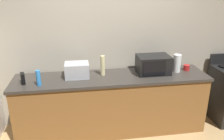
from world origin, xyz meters
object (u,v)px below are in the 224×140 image
toaster_oven (77,70)px  bottle_spray_cleaner (38,78)px  microwave (153,64)px  mug_red (187,68)px  bottle_hand_soap (103,66)px  cordless_phone (23,78)px  paper_towel_roll (177,63)px

toaster_oven → bottle_spray_cleaner: size_ratio=1.60×
microwave → mug_red: 0.56m
microwave → bottle_spray_cleaner: (-1.64, -0.22, -0.03)m
microwave → bottle_hand_soap: size_ratio=1.62×
toaster_oven → cordless_phone: bearing=-169.7°
paper_towel_roll → cordless_phone: (-2.23, -0.12, -0.06)m
paper_towel_roll → toaster_oven: bearing=179.6°
cordless_phone → bottle_spray_cleaner: size_ratio=0.70×
microwave → cordless_phone: 1.86m
toaster_oven → cordless_phone: 0.74m
bottle_spray_cleaner → mug_red: 2.21m
paper_towel_roll → mug_red: size_ratio=2.89×
bottle_spray_cleaner → mug_red: size_ratio=2.28×
microwave → mug_red: size_ratio=5.14×
cordless_phone → bottle_hand_soap: bottle_hand_soap is taller
mug_red → bottle_spray_cleaner: bearing=-173.6°
cordless_phone → paper_towel_roll: bearing=-12.0°
bottle_hand_soap → mug_red: bearing=0.1°
toaster_oven → bottle_spray_cleaner: (-0.50, -0.23, 0.00)m
paper_towel_roll → bottle_hand_soap: size_ratio=0.91×
bottle_spray_cleaner → bottle_hand_soap: size_ratio=0.72×
toaster_oven → cordless_phone: size_ratio=2.27×
cordless_phone → mug_red: 2.42m
microwave → cordless_phone: size_ratio=3.20×
bottle_hand_soap → toaster_oven: bearing=-177.2°
microwave → toaster_oven: microwave is taller
toaster_oven → bottle_hand_soap: bottle_hand_soap is taller
cordless_phone → bottle_spray_cleaner: 0.24m
mug_red → paper_towel_roll: bearing=-170.7°
microwave → paper_towel_roll: same height
microwave → paper_towel_roll: 0.38m
toaster_oven → mug_red: toaster_oven is taller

